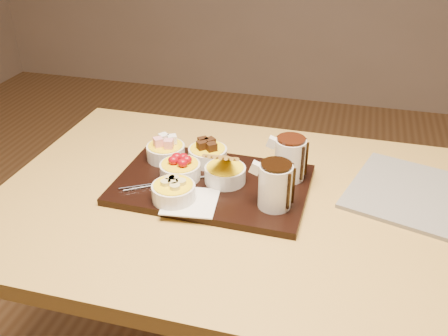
% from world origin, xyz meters
% --- Properties ---
extents(dining_table, '(1.20, 0.80, 0.75)m').
position_xyz_m(dining_table, '(0.00, 0.00, 0.65)').
color(dining_table, '#BE9846').
rests_on(dining_table, ground).
extents(serving_board, '(0.47, 0.31, 0.02)m').
position_xyz_m(serving_board, '(-0.09, 0.03, 0.76)').
color(serving_board, black).
rests_on(serving_board, dining_table).
extents(napkin, '(0.13, 0.13, 0.00)m').
position_xyz_m(napkin, '(-0.12, -0.07, 0.77)').
color(napkin, white).
rests_on(napkin, serving_board).
extents(bowl_marshmallows, '(0.10, 0.10, 0.04)m').
position_xyz_m(bowl_marshmallows, '(-0.24, 0.11, 0.79)').
color(bowl_marshmallows, silver).
rests_on(bowl_marshmallows, serving_board).
extents(bowl_cake, '(0.10, 0.10, 0.04)m').
position_xyz_m(bowl_cake, '(-0.13, 0.12, 0.79)').
color(bowl_cake, silver).
rests_on(bowl_cake, serving_board).
extents(bowl_strawberries, '(0.10, 0.10, 0.04)m').
position_xyz_m(bowl_strawberries, '(-0.17, 0.02, 0.79)').
color(bowl_strawberries, silver).
rests_on(bowl_strawberries, serving_board).
extents(bowl_biscotti, '(0.10, 0.10, 0.04)m').
position_xyz_m(bowl_biscotti, '(-0.06, 0.04, 0.79)').
color(bowl_biscotti, silver).
rests_on(bowl_biscotti, serving_board).
extents(bowl_bananas, '(0.10, 0.10, 0.04)m').
position_xyz_m(bowl_bananas, '(-0.16, -0.07, 0.79)').
color(bowl_bananas, silver).
rests_on(bowl_bananas, serving_board).
extents(pitcher_dark_chocolate, '(0.08, 0.08, 0.10)m').
position_xyz_m(pitcher_dark_chocolate, '(0.07, -0.04, 0.82)').
color(pitcher_dark_chocolate, silver).
rests_on(pitcher_dark_chocolate, serving_board).
extents(pitcher_milk_chocolate, '(0.08, 0.08, 0.10)m').
position_xyz_m(pitcher_milk_chocolate, '(0.08, 0.09, 0.82)').
color(pitcher_milk_chocolate, silver).
rests_on(pitcher_milk_chocolate, serving_board).
extents(fondue_skewers, '(0.16, 0.24, 0.01)m').
position_xyz_m(fondue_skewers, '(-0.18, -0.00, 0.77)').
color(fondue_skewers, silver).
rests_on(fondue_skewers, serving_board).
extents(newspaper, '(0.43, 0.38, 0.01)m').
position_xyz_m(newspaper, '(0.42, 0.11, 0.76)').
color(newspaper, beige).
rests_on(newspaper, dining_table).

